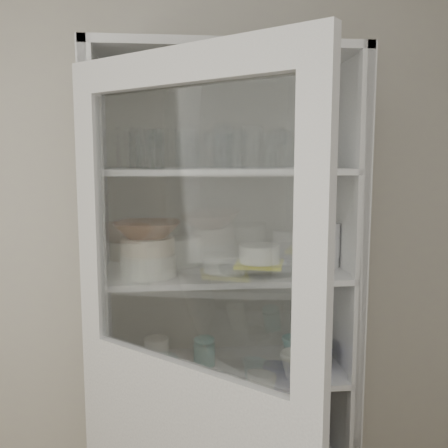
% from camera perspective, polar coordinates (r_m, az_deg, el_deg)
% --- Properties ---
extents(wall_back, '(3.60, 0.02, 2.60)m').
position_cam_1_polar(wall_back, '(2.19, -5.80, -2.99)').
color(wall_back, beige).
rests_on(wall_back, ground).
extents(pantry_cabinet, '(1.00, 0.45, 2.10)m').
position_cam_1_polar(pantry_cabinet, '(2.14, -0.17, -13.23)').
color(pantry_cabinet, '#B8B8B8').
rests_on(pantry_cabinet, floor).
extents(cupboard_door, '(0.69, 0.63, 2.00)m').
position_cam_1_polar(cupboard_door, '(1.63, -4.36, -22.98)').
color(cupboard_door, '#B8B8B8').
rests_on(cupboard_door, floor).
extents(tumbler_0, '(0.07, 0.07, 0.14)m').
position_cam_1_polar(tumbler_0, '(1.78, -7.93, 8.43)').
color(tumbler_0, silver).
rests_on(tumbler_0, shelf_glass).
extents(tumbler_1, '(0.09, 0.09, 0.14)m').
position_cam_1_polar(tumbler_1, '(1.79, -8.95, 8.40)').
color(tumbler_1, silver).
rests_on(tumbler_1, shelf_glass).
extents(tumbler_2, '(0.08, 0.08, 0.14)m').
position_cam_1_polar(tumbler_2, '(1.78, -4.41, 8.51)').
color(tumbler_2, silver).
rests_on(tumbler_2, shelf_glass).
extents(tumbler_3, '(0.08, 0.08, 0.13)m').
position_cam_1_polar(tumbler_3, '(1.78, -0.01, 8.45)').
color(tumbler_3, silver).
rests_on(tumbler_3, shelf_glass).
extents(tumbler_4, '(0.09, 0.09, 0.15)m').
position_cam_1_polar(tumbler_4, '(1.81, 3.27, 8.70)').
color(tumbler_4, silver).
rests_on(tumbler_4, shelf_glass).
extents(tumbler_5, '(0.08, 0.08, 0.13)m').
position_cam_1_polar(tumbler_5, '(1.84, 5.19, 8.32)').
color(tumbler_5, silver).
rests_on(tumbler_5, shelf_glass).
extents(tumbler_6, '(0.08, 0.08, 0.14)m').
position_cam_1_polar(tumbler_6, '(1.87, 11.16, 8.31)').
color(tumbler_6, silver).
rests_on(tumbler_6, shelf_glass).
extents(tumbler_7, '(0.08, 0.08, 0.14)m').
position_cam_1_polar(tumbler_7, '(1.92, -9.79, 8.31)').
color(tumbler_7, silver).
rests_on(tumbler_7, shelf_glass).
extents(tumbler_8, '(0.09, 0.09, 0.15)m').
position_cam_1_polar(tumbler_8, '(1.90, -8.07, 8.54)').
color(tumbler_8, silver).
rests_on(tumbler_8, shelf_glass).
extents(tumbler_9, '(0.08, 0.08, 0.13)m').
position_cam_1_polar(tumbler_9, '(1.94, -0.22, 8.30)').
color(tumbler_9, silver).
rests_on(tumbler_9, shelf_glass).
extents(tumbler_10, '(0.07, 0.07, 0.13)m').
position_cam_1_polar(tumbler_10, '(1.95, -3.70, 8.25)').
color(tumbler_10, silver).
rests_on(tumbler_10, shelf_glass).
extents(tumbler_11, '(0.09, 0.09, 0.15)m').
position_cam_1_polar(tumbler_11, '(1.95, 1.17, 8.59)').
color(tumbler_11, silver).
rests_on(tumbler_11, shelf_glass).
extents(goblet_0, '(0.07, 0.07, 0.16)m').
position_cam_1_polar(goblet_0, '(2.04, -7.83, 8.68)').
color(goblet_0, silver).
rests_on(goblet_0, shelf_glass).
extents(goblet_1, '(0.07, 0.07, 0.16)m').
position_cam_1_polar(goblet_1, '(2.05, -1.38, 8.74)').
color(goblet_1, silver).
rests_on(goblet_1, shelf_glass).
extents(goblet_2, '(0.08, 0.08, 0.19)m').
position_cam_1_polar(goblet_2, '(2.01, 0.02, 9.15)').
color(goblet_2, silver).
rests_on(goblet_2, shelf_glass).
extents(goblet_3, '(0.08, 0.08, 0.18)m').
position_cam_1_polar(goblet_3, '(2.09, 6.23, 8.89)').
color(goblet_3, silver).
rests_on(goblet_3, shelf_glass).
extents(plate_stack_front, '(0.21, 0.21, 0.08)m').
position_cam_1_polar(plate_stack_front, '(1.89, -8.65, -4.62)').
color(plate_stack_front, white).
rests_on(plate_stack_front, shelf_plates).
extents(plate_stack_back, '(0.22, 0.22, 0.11)m').
position_cam_1_polar(plate_stack_back, '(2.10, -5.54, -2.97)').
color(plate_stack_back, white).
rests_on(plate_stack_back, shelf_plates).
extents(cream_bowl, '(0.24, 0.24, 0.06)m').
position_cam_1_polar(cream_bowl, '(1.88, -8.69, -2.45)').
color(cream_bowl, beige).
rests_on(cream_bowl, plate_stack_front).
extents(terracotta_bowl, '(0.26, 0.26, 0.06)m').
position_cam_1_polar(terracotta_bowl, '(1.87, -8.73, -0.61)').
color(terracotta_bowl, brown).
rests_on(terracotta_bowl, cream_bowl).
extents(glass_platter, '(0.37, 0.37, 0.02)m').
position_cam_1_polar(glass_platter, '(1.98, 4.07, -5.00)').
color(glass_platter, silver).
rests_on(glass_platter, shelf_plates).
extents(yellow_trivet, '(0.22, 0.22, 0.01)m').
position_cam_1_polar(yellow_trivet, '(1.98, 4.07, -4.56)').
color(yellow_trivet, yellow).
rests_on(yellow_trivet, glass_platter).
extents(white_ramekin, '(0.20, 0.20, 0.07)m').
position_cam_1_polar(white_ramekin, '(1.97, 4.08, -3.40)').
color(white_ramekin, white).
rests_on(white_ramekin, yellow_trivet).
extents(grey_bowl_stack, '(0.12, 0.12, 0.18)m').
position_cam_1_polar(grey_bowl_stack, '(2.06, 11.38, -2.32)').
color(grey_bowl_stack, silver).
rests_on(grey_bowl_stack, shelf_plates).
extents(mug_blue, '(0.14, 0.14, 0.11)m').
position_cam_1_polar(mug_blue, '(2.11, 10.39, -14.43)').
color(mug_blue, navy).
rests_on(mug_blue, shelf_mugs).
extents(mug_teal, '(0.13, 0.13, 0.10)m').
position_cam_1_polar(mug_teal, '(2.17, 8.06, -13.90)').
color(mug_teal, teal).
rests_on(mug_teal, shelf_mugs).
extents(mug_white, '(0.15, 0.15, 0.10)m').
position_cam_1_polar(mug_white, '(2.00, 8.03, -15.65)').
color(mug_white, white).
rests_on(mug_white, shelf_mugs).
extents(teal_jar, '(0.09, 0.09, 0.11)m').
position_cam_1_polar(teal_jar, '(2.10, -2.27, -14.42)').
color(teal_jar, teal).
rests_on(teal_jar, shelf_mugs).
extents(measuring_cups, '(0.09, 0.09, 0.04)m').
position_cam_1_polar(measuring_cups, '(2.04, -4.34, -16.22)').
color(measuring_cups, silver).
rests_on(measuring_cups, shelf_mugs).
extents(white_canister, '(0.11, 0.11, 0.12)m').
position_cam_1_polar(white_canister, '(2.10, -7.68, -14.28)').
color(white_canister, white).
rests_on(white_canister, shelf_mugs).
extents(tin_box, '(0.20, 0.15, 0.06)m').
position_cam_1_polar(tin_box, '(2.34, 8.00, -23.72)').
color(tin_box, gray).
rests_on(tin_box, shelf_bot).
extents(tumbler_12, '(0.06, 0.06, 0.12)m').
position_cam_1_polar(tumbler_12, '(1.91, 11.16, 8.11)').
color(tumbler_12, silver).
rests_on(tumbler_12, shelf_glass).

